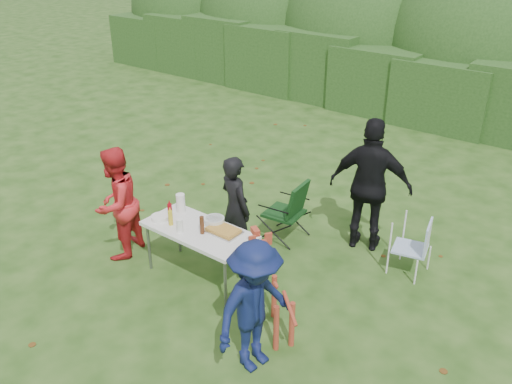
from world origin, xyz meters
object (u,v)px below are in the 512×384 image
Objects in this scene: person_cook at (235,209)px; mustard_bottle at (171,218)px; camping_chair at (284,210)px; ketchup_bottle at (170,211)px; beer_bottle at (202,225)px; paper_towel_roll at (181,203)px; lawn_chair at (410,246)px; folding_table at (199,232)px; child at (255,307)px; person_black_puffy at (370,186)px; person_red_jacket at (116,204)px; dog at (275,296)px.

mustard_bottle is at bearing 80.00° from person_cook.
ketchup_bottle reaches higher than camping_chair.
paper_towel_roll reaches higher than beer_bottle.
mustard_bottle is 0.37m from paper_towel_roll.
folding_table is at bearing 27.22° from lawn_chair.
folding_table is 7.50× the size of mustard_bottle.
child is 1.58× the size of camping_chair.
lawn_chair reaches higher than folding_table.
folding_table is at bearing 154.28° from beer_bottle.
paper_towel_roll is (-2.07, 1.01, 0.12)m from child.
mustard_bottle reaches higher than folding_table.
folding_table is 0.77× the size of person_black_puffy.
paper_towel_roll is at bearing 27.29° from person_black_puffy.
folding_table is 6.25× the size of beer_bottle.
person_black_puffy reaches higher than lawn_chair.
person_red_jacket reaches higher than paper_towel_roll.
person_black_puffy is 2.45m from beer_bottle.
child reaches higher than beer_bottle.
child is (0.20, -2.86, -0.22)m from person_black_puffy.
paper_towel_roll is at bearing 114.25° from mustard_bottle.
dog reaches higher than camping_chair.
person_red_jacket is (-1.33, -0.95, 0.04)m from person_cook.
paper_towel_roll is at bearing 158.26° from beer_bottle.
person_black_puffy reaches higher than mustard_bottle.
paper_towel_roll reaches higher than mustard_bottle.
camping_chair reaches higher than mustard_bottle.
person_cook is 1.64m from person_red_jacket.
folding_table is 2.81m from lawn_chair.
ketchup_bottle is 0.59m from beer_bottle.
person_red_jacket is 4.02m from lawn_chair.
mustard_bottle is (-0.64, -1.65, 0.36)m from camping_chair.
folding_table is at bearing 4.38° from ketchup_bottle.
person_black_puffy reaches higher than person_red_jacket.
person_black_puffy is 2.45× the size of lawn_chair.
camping_chair is at bearing 122.97° from person_red_jacket.
folding_table is at bearing 21.76° from mustard_bottle.
dog is at bearing -4.32° from mustard_bottle.
beer_bottle is (0.47, 0.09, 0.02)m from mustard_bottle.
ketchup_bottle is (-1.83, -2.09, -0.13)m from person_black_puffy.
person_red_jacket is 6.20× the size of paper_towel_roll.
camping_chair is at bearing 37.49° from child.
lawn_chair is at bearing -134.79° from person_cook.
child is 0.61m from dog.
dog is at bearing 58.26° from lawn_chair.
camping_chair is at bearing 9.28° from person_black_puffy.
dog is at bearing 74.20° from person_red_jacket.
mustard_bottle is (-1.92, 0.67, 0.09)m from child.
mustard_bottle is 0.83× the size of beer_bottle.
dog is (0.07, -2.33, -0.47)m from person_black_puffy.
person_cook reaches higher than lawn_chair.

